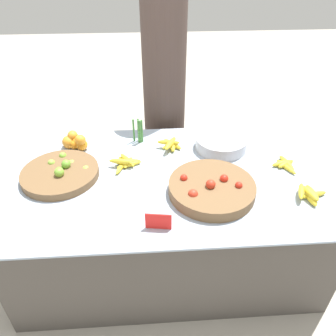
{
  "coord_description": "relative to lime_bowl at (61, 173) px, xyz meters",
  "views": [
    {
      "loc": [
        -0.1,
        -1.49,
        1.75
      ],
      "look_at": [
        0.0,
        0.0,
        0.68
      ],
      "focal_mm": 35.0,
      "sensor_mm": 36.0,
      "label": 1
    }
  ],
  "objects": [
    {
      "name": "veg_bundle",
      "position": [
        0.44,
        0.36,
        0.05
      ],
      "size": [
        0.07,
        0.04,
        0.16
      ],
      "color": "#4C8E42",
      "rests_on": "market_table"
    },
    {
      "name": "lime_bowl",
      "position": [
        0.0,
        0.0,
        0.0
      ],
      "size": [
        0.43,
        0.43,
        0.09
      ],
      "color": "brown",
      "rests_on": "market_table"
    },
    {
      "name": "banana_bunch_front_left",
      "position": [
        0.64,
        0.26,
        0.0
      ],
      "size": [
        0.16,
        0.19,
        0.06
      ],
      "color": "yellow",
      "rests_on": "market_table"
    },
    {
      "name": "market_table",
      "position": [
        0.6,
        -0.03,
        -0.34
      ],
      "size": [
        1.79,
        1.09,
        0.63
      ],
      "color": "#4C4742",
      "rests_on": "ground_plane"
    },
    {
      "name": "tomato_basket",
      "position": [
        0.82,
        -0.2,
        0.01
      ],
      "size": [
        0.46,
        0.46,
        0.1
      ],
      "color": "brown",
      "rests_on": "market_table"
    },
    {
      "name": "banana_bunch_front_center",
      "position": [
        1.3,
        0.01,
        -0.01
      ],
      "size": [
        0.15,
        0.19,
        0.03
      ],
      "color": "yellow",
      "rests_on": "market_table"
    },
    {
      "name": "price_sign",
      "position": [
        0.53,
        -0.44,
        0.02
      ],
      "size": [
        0.12,
        0.02,
        0.09
      ],
      "rotation": [
        0.0,
        0.0,
        -0.15
      ],
      "color": "red",
      "rests_on": "market_table"
    },
    {
      "name": "vendor_person",
      "position": [
        0.63,
        0.76,
        0.09
      ],
      "size": [
        0.31,
        0.31,
        1.61
      ],
      "color": "#473833",
      "rests_on": "ground_plane"
    },
    {
      "name": "banana_bunch_back_center",
      "position": [
        1.32,
        -0.27,
        0.0
      ],
      "size": [
        0.19,
        0.16,
        0.06
      ],
      "color": "yellow",
      "rests_on": "market_table"
    },
    {
      "name": "banana_bunch_middle_left",
      "position": [
        0.36,
        0.08,
        -0.0
      ],
      "size": [
        0.19,
        0.18,
        0.06
      ],
      "color": "yellow",
      "rests_on": "market_table"
    },
    {
      "name": "orange_pile",
      "position": [
        0.03,
        0.3,
        0.02
      ],
      "size": [
        0.17,
        0.13,
        0.11
      ],
      "color": "orange",
      "rests_on": "market_table"
    },
    {
      "name": "metal_bowl",
      "position": [
        0.96,
        0.24,
        0.01
      ],
      "size": [
        0.32,
        0.32,
        0.08
      ],
      "color": "#B7B7BF",
      "rests_on": "market_table"
    },
    {
      "name": "ground_plane",
      "position": [
        0.6,
        -0.03,
        -0.65
      ],
      "size": [
        12.0,
        12.0,
        0.0
      ],
      "primitive_type": "plane",
      "color": "#ADA599"
    }
  ]
}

